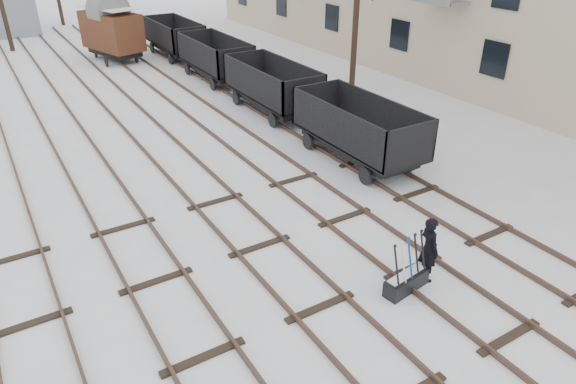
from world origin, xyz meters
name	(u,v)px	position (x,y,z in m)	size (l,w,h in m)	color
ground	(320,308)	(0.00, 0.00, 0.00)	(120.00, 120.00, 0.00)	white
tracks	(142,127)	(0.00, 13.67, 0.07)	(13.90, 52.00, 0.16)	black
ground_frame	(406,280)	(2.21, -0.54, 0.28)	(1.35, 0.61, 1.49)	black
worker	(429,249)	(2.96, -0.44, 0.90)	(0.65, 0.43, 1.79)	black
freight_wagon_a	(357,138)	(6.00, 6.26, 0.88)	(2.24, 5.61, 2.29)	black
freight_wagon_b	(272,94)	(6.00, 12.66, 0.88)	(2.24, 5.61, 2.29)	black
freight_wagon_c	(216,64)	(6.00, 19.06, 0.88)	(2.24, 5.61, 2.29)	black
freight_wagon_d	(175,43)	(6.00, 25.46, 0.88)	(2.24, 5.61, 2.29)	black
box_van_wagon	(112,30)	(2.31, 26.50, 1.90)	(3.38, 4.73, 3.26)	black
tree_near	(356,19)	(10.92, 12.91, 3.75)	(0.30, 0.30, 7.50)	black
tree_far_left	(1,3)	(-3.09, 32.78, 3.13)	(0.30, 0.30, 6.27)	black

